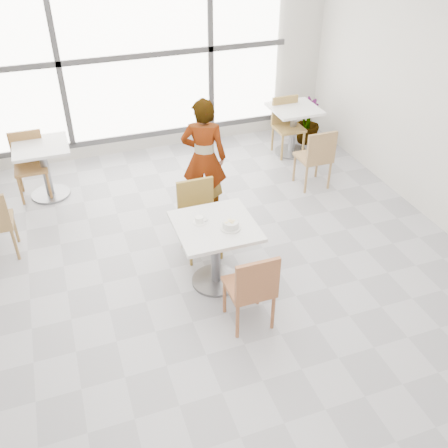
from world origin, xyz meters
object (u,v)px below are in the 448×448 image
object	(u,v)px
coffee_cup	(199,220)
plant_right	(307,121)
main_table	(215,243)
oatmeal_bowl	(231,224)
chair_far	(198,213)
bg_table_left	(44,163)
bg_table_right	(293,124)
bg_chair_right_near	(317,155)
person	(204,158)
chair_near	(252,287)
bg_chair_left_far	(30,160)
bg_chair_right_far	(287,122)

from	to	relation	value
coffee_cup	plant_right	size ratio (longest dim) A/B	0.22
main_table	oatmeal_bowl	size ratio (longest dim) A/B	3.81
chair_far	plant_right	world-z (taller)	chair_far
bg_table_left	plant_right	world-z (taller)	bg_table_left
main_table	oatmeal_bowl	xyz separation A→B (m)	(0.12, -0.11, 0.27)
main_table	bg_table_right	distance (m)	3.30
oatmeal_bowl	bg_table_left	size ratio (longest dim) A/B	0.28
coffee_cup	bg_chair_right_near	size ratio (longest dim) A/B	0.18
person	oatmeal_bowl	bearing A→B (deg)	104.61
plant_right	chair_near	bearing A→B (deg)	-124.19
main_table	oatmeal_bowl	bearing A→B (deg)	-40.91
chair_far	person	xyz separation A→B (m)	(0.31, 0.77, 0.26)
bg_chair_left_far	plant_right	bearing A→B (deg)	2.96
main_table	person	size ratio (longest dim) A/B	0.52
chair_far	bg_chair_left_far	world-z (taller)	same
main_table	bg_chair_right_near	distance (m)	2.42
chair_near	plant_right	size ratio (longest dim) A/B	1.20
chair_near	bg_chair_right_far	world-z (taller)	same
main_table	coffee_cup	xyz separation A→B (m)	(-0.14, 0.09, 0.26)
chair_near	bg_chair_left_far	size ratio (longest dim) A/B	1.00
bg_chair_left_far	bg_chair_right_far	size ratio (longest dim) A/B	1.00
coffee_cup	chair_far	bearing A→B (deg)	74.82
chair_far	oatmeal_bowl	bearing A→B (deg)	-81.01
bg_chair_right_far	plant_right	xyz separation A→B (m)	(0.48, 0.21, -0.14)
chair_near	chair_far	world-z (taller)	same
bg_table_left	bg_table_right	distance (m)	3.69
oatmeal_bowl	bg_chair_left_far	distance (m)	3.30
main_table	person	world-z (taller)	person
main_table	person	xyz separation A→B (m)	(0.32, 1.39, 0.24)
chair_far	bg_chair_right_far	distance (m)	2.84
bg_chair_left_far	bg_chair_right_far	world-z (taller)	same
main_table	bg_chair_right_far	bearing A→B (deg)	51.93
bg_chair_left_far	bg_chair_right_far	xyz separation A→B (m)	(3.78, 0.01, 0.00)
chair_far	bg_chair_right_near	distance (m)	2.10
oatmeal_bowl	bg_chair_left_far	bearing A→B (deg)	124.58
coffee_cup	person	world-z (taller)	person
chair_near	bg_table_right	world-z (taller)	chair_near
main_table	plant_right	world-z (taller)	main_table
main_table	bg_table_right	bearing A→B (deg)	50.05
main_table	bg_table_left	xyz separation A→B (m)	(-1.56, 2.46, -0.04)
chair_far	oatmeal_bowl	distance (m)	0.80
chair_near	person	world-z (taller)	person
chair_near	bg_table_left	xyz separation A→B (m)	(-1.68, 3.19, -0.01)
chair_far	bg_chair_right_far	size ratio (longest dim) A/B	1.00
oatmeal_bowl	bg_table_right	distance (m)	3.32
main_table	chair_far	bearing A→B (deg)	89.20
main_table	chair_near	size ratio (longest dim) A/B	0.92
oatmeal_bowl	bg_chair_left_far	size ratio (longest dim) A/B	0.24
chair_far	coffee_cup	xyz separation A→B (m)	(-0.15, -0.54, 0.28)
main_table	person	bearing A→B (deg)	76.91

